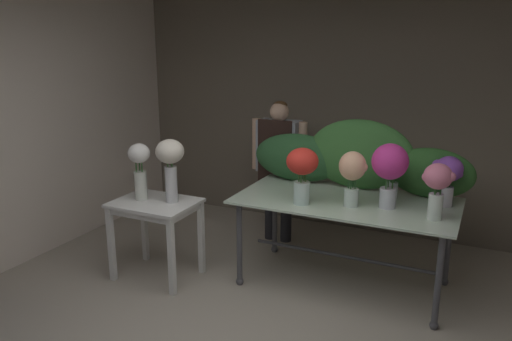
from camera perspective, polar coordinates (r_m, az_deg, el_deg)
ground_plane at (r=4.79m, az=5.12°, el=-12.34°), size 7.04×7.04×0.00m
wall_back at (r=5.85m, az=10.99°, el=7.16°), size 5.41×0.12×2.86m
wall_left at (r=5.82m, az=-20.50°, el=6.46°), size 0.12×3.32×2.86m
display_table_glass at (r=4.51m, az=10.06°, el=-4.65°), size 1.89×1.00×0.82m
side_table_white at (r=4.72m, az=-11.29°, el=-4.63°), size 0.74×0.57×0.74m
florist at (r=5.39m, az=2.57°, el=1.58°), size 0.62×0.24×1.54m
foliage_backdrop at (r=4.76m, az=11.02°, el=1.24°), size 2.06×0.27×0.65m
vase_peach_snapdragons at (r=4.23m, az=10.86°, el=-0.17°), size 0.24×0.23×0.47m
vase_scarlet_carnations at (r=4.23m, az=5.26°, el=0.15°), size 0.27×0.27×0.48m
vase_rosy_ranunculus at (r=4.10m, az=19.79°, el=-1.52°), size 0.25×0.22×0.45m
vase_ivory_dahlias at (r=4.54m, az=15.20°, el=-0.57°), size 0.17×0.16×0.35m
vase_magenta_tulips at (r=4.24m, az=14.89°, el=0.44°), size 0.30×0.30×0.54m
vase_violet_freesia at (r=4.46m, az=20.87°, el=-0.39°), size 0.25×0.22×0.43m
vase_white_roses_tall at (r=4.69m, az=-13.01°, el=0.37°), size 0.20×0.20×0.52m
vase_cream_lisianthus_tall at (r=4.54m, az=-9.66°, el=1.00°), size 0.25×0.25×0.58m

